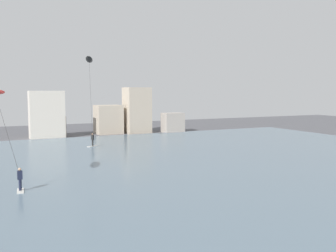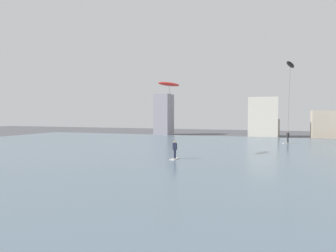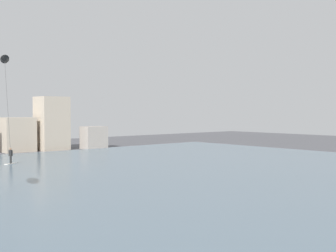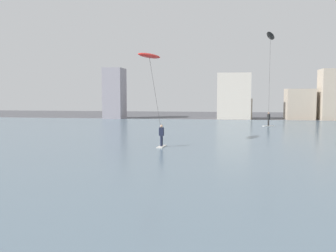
% 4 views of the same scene
% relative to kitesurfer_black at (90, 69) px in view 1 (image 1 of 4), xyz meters
% --- Properties ---
extents(water_bay, '(84.00, 52.00, 0.10)m').
position_rel_kitesurfer_black_xyz_m(water_bay, '(-5.14, -17.21, -9.67)').
color(water_bay, slate).
rests_on(water_bay, ground).
extents(far_shore_buildings, '(41.93, 6.17, 7.85)m').
position_rel_kitesurfer_black_xyz_m(far_shore_buildings, '(-1.08, 10.83, -6.60)').
color(far_shore_buildings, gray).
rests_on(far_shore_buildings, ground).
extents(kitesurfer_black, '(1.77, 3.94, 11.42)m').
position_rel_kitesurfer_black_xyz_m(kitesurfer_black, '(0.00, 0.00, 0.00)').
color(kitesurfer_black, silver).
rests_on(kitesurfer_black, water_bay).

